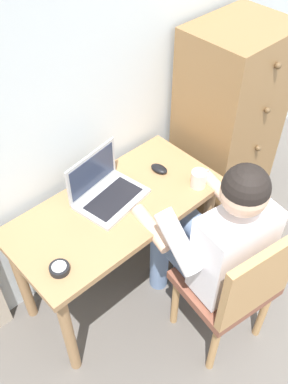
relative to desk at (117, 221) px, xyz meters
The scene contains 9 objects.
wall_back 0.89m from the desk, 34.47° to the left, with size 4.80×0.05×2.50m, color silver.
desk is the anchor object (origin of this frame).
dresser 0.95m from the desk, ahead, with size 0.56×0.48×1.34m.
chair 0.68m from the desk, 72.85° to the right, with size 0.48×0.46×0.89m.
person_seated 0.52m from the desk, 64.02° to the right, with size 0.59×0.63×1.21m.
laptop 0.19m from the desk, 88.16° to the left, with size 0.38×0.30×0.24m.
computer_mouse 0.37m from the desk, ahead, with size 0.06×0.10×0.03m, color black.
desk_clock 0.47m from the desk, 163.05° to the right, with size 0.09×0.09×0.03m.
coffee_mug 0.48m from the desk, 24.17° to the right, with size 0.12×0.08×0.09m.
Camera 1 is at (-1.40, 0.68, 2.28)m, focal length 40.30 mm.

